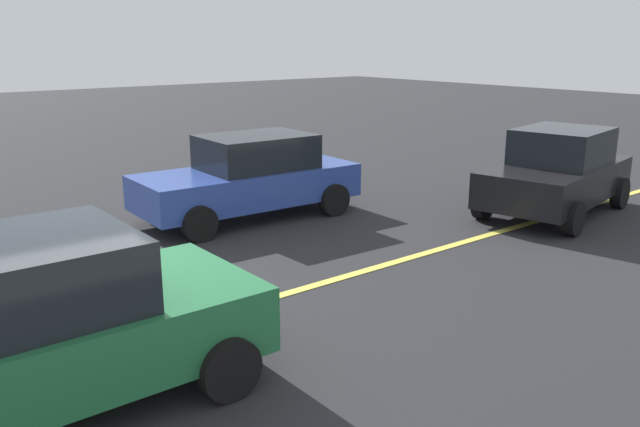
# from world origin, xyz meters

# --- Properties ---
(ground_plane) EXTENTS (80.00, 80.00, 0.00)m
(ground_plane) POSITION_xyz_m (0.00, 0.00, 0.00)
(ground_plane) COLOR #262628
(lane_marking_centre) EXTENTS (28.00, 0.16, 0.01)m
(lane_marking_centre) POSITION_xyz_m (3.00, 0.00, 0.01)
(lane_marking_centre) COLOR #E0D14C
(car_black_near_curb) EXTENTS (4.11, 2.54, 1.70)m
(car_black_near_curb) POSITION_xyz_m (9.68, 0.17, 0.84)
(car_black_near_curb) COLOR black
(car_black_near_curb) RESTS_ON ground_plane
(car_green_mid_road) EXTENTS (3.84, 2.14, 1.69)m
(car_green_mid_road) POSITION_xyz_m (-0.49, -0.88, 0.84)
(car_green_mid_road) COLOR #236B3D
(car_green_mid_road) RESTS_ON ground_plane
(car_blue_far_lane) EXTENTS (4.39, 2.08, 1.62)m
(car_blue_far_lane) POSITION_xyz_m (4.69, 3.71, 0.81)
(car_blue_far_lane) COLOR #2D479E
(car_blue_far_lane) RESTS_ON ground_plane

